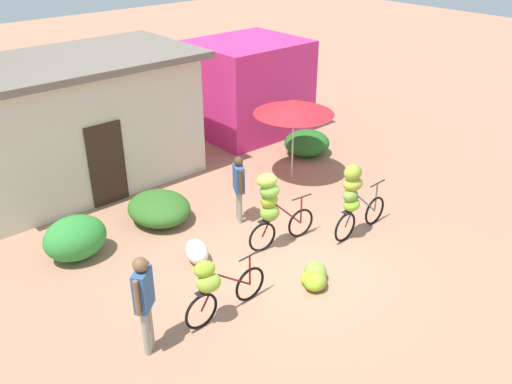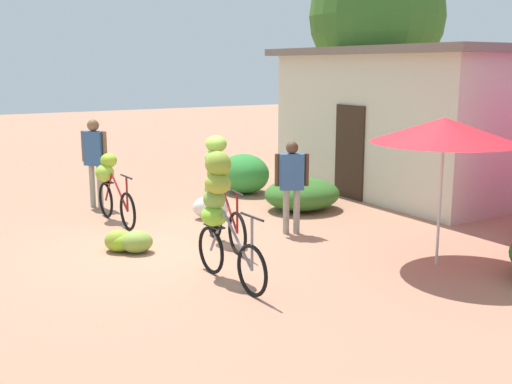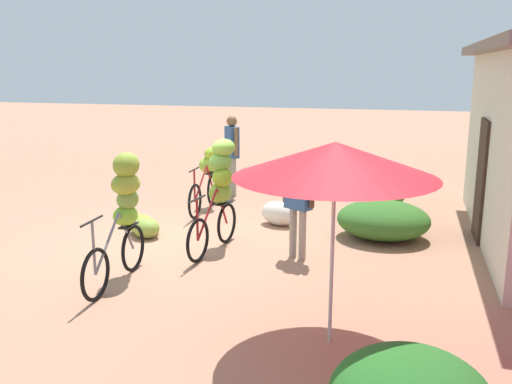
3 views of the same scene
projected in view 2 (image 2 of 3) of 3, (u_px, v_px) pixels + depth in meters
The scene contains 13 objects.
ground_plane at pixel (179, 247), 9.93m from camera, with size 60.00×60.00×0.00m, color #AB785C.
building_low at pixel (402, 120), 13.99m from camera, with size 6.16×3.43×3.21m.
tree_behind_building at pixel (377, 17), 17.39m from camera, with size 3.77×3.77×6.04m.
hedge_bush_front_left at pixel (244, 174), 14.01m from camera, with size 1.28×1.05×0.88m, color #318935.
hedge_bush_front_right at pixel (302, 194), 12.39m from camera, with size 1.35×1.55×0.64m, color #336925.
market_umbrella at pixel (444, 130), 8.66m from camera, with size 2.04×2.04×2.12m.
bicycle_leftmost at pixel (110, 182), 11.42m from camera, with size 1.77×0.48×1.24m.
bicycle_near_pile at pixel (218, 180), 10.01m from camera, with size 1.66×0.49×1.73m.
bicycle_center_loaded at pixel (220, 205), 8.27m from camera, with size 1.71×0.45×1.72m.
banana_pile_on_ground at pixel (126, 241), 9.64m from camera, with size 0.84×0.81×0.34m.
produce_sack at pixel (211, 207), 11.71m from camera, with size 0.70×0.44×0.44m, color silver.
person_vendor at pixel (94, 153), 12.46m from camera, with size 0.47×0.41×1.78m.
person_bystander at pixel (292, 178), 10.51m from camera, with size 0.36×0.52×1.59m.
Camera 2 is at (8.80, -3.90, 2.83)m, focal length 43.83 mm.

